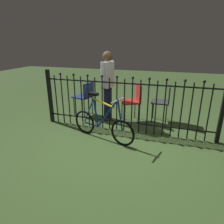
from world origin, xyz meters
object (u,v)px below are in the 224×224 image
chair_navy (85,95)px  chair_red (134,99)px  person_visitor (108,81)px  bicycle (102,124)px  chair_charcoal (164,100)px

chair_navy → chair_red: bearing=-0.6°
chair_navy → person_visitor: bearing=-14.0°
bicycle → chair_charcoal: size_ratio=1.55×
chair_red → chair_navy: size_ratio=1.02×
chair_navy → person_visitor: 0.81m
bicycle → chair_navy: 1.47m
person_visitor → chair_charcoal: bearing=12.8°
chair_charcoal → chair_navy: size_ratio=1.02×
chair_charcoal → person_visitor: bearing=-167.2°
bicycle → chair_charcoal: 1.68m
chair_red → chair_charcoal: bearing=11.4°
person_visitor → chair_navy: bearing=166.0°
chair_charcoal → chair_navy: 1.95m
bicycle → chair_charcoal: (1.07, 1.28, 0.22)m
chair_charcoal → chair_red: chair_red is taller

